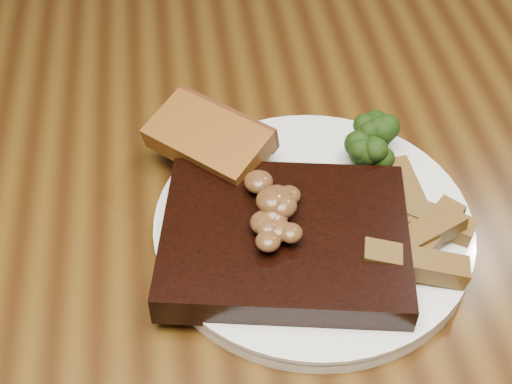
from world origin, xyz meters
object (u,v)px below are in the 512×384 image
(steak, at_px, (285,240))
(dining_table, at_px, (237,291))
(plate, at_px, (313,228))
(potato_wedges, at_px, (405,219))
(chair_far, at_px, (125,65))
(garlic_bread, at_px, (209,156))

(steak, bearing_deg, dining_table, 140.01)
(plate, xyz_separation_m, potato_wedges, (0.07, -0.01, 0.02))
(dining_table, distance_m, chair_far, 0.69)
(dining_table, height_order, garlic_bread, garlic_bread)
(plate, relative_size, garlic_bread, 2.55)
(potato_wedges, bearing_deg, dining_table, 166.85)
(chair_far, distance_m, potato_wedges, 0.79)
(dining_table, relative_size, steak, 8.69)
(plate, distance_m, garlic_bread, 0.11)
(dining_table, height_order, plate, plate)
(garlic_bread, bearing_deg, chair_far, 143.51)
(dining_table, relative_size, potato_wedges, 15.91)
(steak, height_order, potato_wedges, steak)
(plate, height_order, garlic_bread, garlic_bread)
(chair_far, distance_m, plate, 0.75)
(dining_table, xyz_separation_m, steak, (0.03, -0.04, 0.12))
(steak, bearing_deg, potato_wedges, 16.50)
(dining_table, bearing_deg, steak, -50.47)
(plate, height_order, potato_wedges, potato_wedges)
(garlic_bread, xyz_separation_m, potato_wedges, (0.15, -0.09, 0.00))
(garlic_bread, height_order, potato_wedges, potato_wedges)
(garlic_bread, bearing_deg, dining_table, -33.25)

